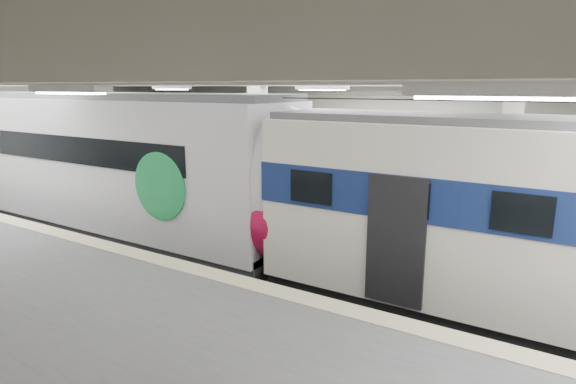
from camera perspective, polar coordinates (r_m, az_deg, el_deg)
The scene contains 3 objects.
station_hall at distance 11.15m, azimuth -5.21°, elevation 3.38°, with size 36.00×24.00×5.75m.
modern_emu at distance 16.30m, azimuth -16.95°, elevation 2.55°, with size 15.01×3.10×4.78m.
far_train at distance 20.61m, azimuth -6.26°, elevation 4.37°, with size 12.79×2.86×4.12m.
Camera 1 is at (6.70, -10.49, 4.98)m, focal length 30.00 mm.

